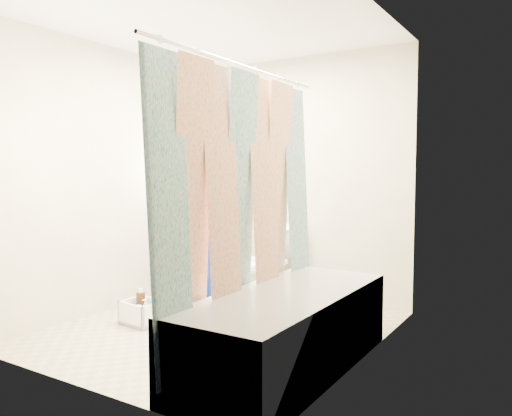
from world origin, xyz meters
The scene contains 14 objects.
floor centered at (0.00, 0.00, 0.00)m, with size 2.60×2.60×0.00m, color tan.
ceiling centered at (0.00, 0.00, 2.40)m, with size 2.40×2.60×0.02m, color silver.
wall_back centered at (0.00, 1.30, 1.20)m, with size 2.40×0.02×2.40m, color beige.
wall_front centered at (0.00, -1.30, 1.20)m, with size 2.40×0.02×2.40m, color beige.
wall_left centered at (-1.20, 0.00, 1.20)m, with size 0.02×2.60×2.40m, color beige.
wall_right centered at (1.20, 0.00, 1.20)m, with size 0.02×2.60×2.40m, color beige.
bathtub centered at (0.85, -0.43, 0.27)m, with size 0.70×1.75×0.50m.
curtain_rod centered at (0.52, -0.43, 1.95)m, with size 0.02×0.02×1.90m, color silver.
shower_curtain centered at (0.52, -0.43, 1.02)m, with size 0.06×1.75×1.80m, color white.
toilet centered at (-0.05, 0.87, 0.38)m, with size 0.42×0.74×0.75m, color white.
tank_lid centered at (-0.06, 0.75, 0.44)m, with size 0.46×0.20×0.04m, color white.
tank_internals centered at (-0.09, 1.07, 0.74)m, with size 0.18×0.06×0.25m.
plumber centered at (-0.46, 0.44, 0.84)m, with size 0.61×0.40×1.68m, color navy.
cleaning_caddy centered at (-0.61, -0.22, 0.09)m, with size 0.35×0.30×0.25m.
Camera 1 is at (2.34, -3.17, 1.26)m, focal length 35.00 mm.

